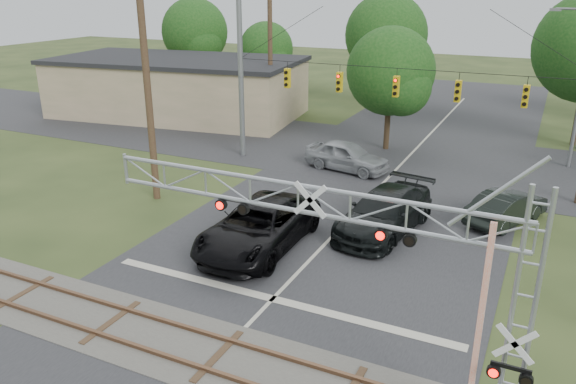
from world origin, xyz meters
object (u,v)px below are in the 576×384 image
at_px(pickup_black, 258,227).
at_px(sedan_silver, 347,156).
at_px(commercial_building, 178,87).
at_px(traffic_signal_span, 414,76).
at_px(crossing_gantry, 377,269).
at_px(car_dark, 385,212).

xyz_separation_m(pickup_black, sedan_silver, (-0.25, 11.18, -0.09)).
bearing_deg(commercial_building, traffic_signal_span, -27.97).
distance_m(pickup_black, sedan_silver, 11.18).
bearing_deg(sedan_silver, traffic_signal_span, -79.48).
bearing_deg(pickup_black, traffic_signal_span, 72.79).
distance_m(pickup_black, commercial_building, 26.01).
height_order(crossing_gantry, car_dark, crossing_gantry).
distance_m(crossing_gantry, commercial_building, 36.08).
relative_size(crossing_gantry, commercial_building, 0.52).
xyz_separation_m(traffic_signal_span, commercial_building, (-20.98, 7.88, -3.34)).
bearing_deg(car_dark, commercial_building, 153.80).
distance_m(sedan_silver, commercial_building, 19.18).
xyz_separation_m(traffic_signal_span, pickup_black, (-3.29, -11.15, -4.70)).
bearing_deg(commercial_building, pickup_black, -54.47).
height_order(traffic_signal_span, car_dark, traffic_signal_span).
relative_size(pickup_black, sedan_silver, 1.36).
bearing_deg(commercial_building, car_dark, -42.29).
distance_m(traffic_signal_span, pickup_black, 12.54).
xyz_separation_m(crossing_gantry, pickup_black, (-7.01, 7.21, -3.19)).
height_order(crossing_gantry, commercial_building, crossing_gantry).
relative_size(crossing_gantry, sedan_silver, 2.16).
bearing_deg(traffic_signal_span, sedan_silver, 179.53).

